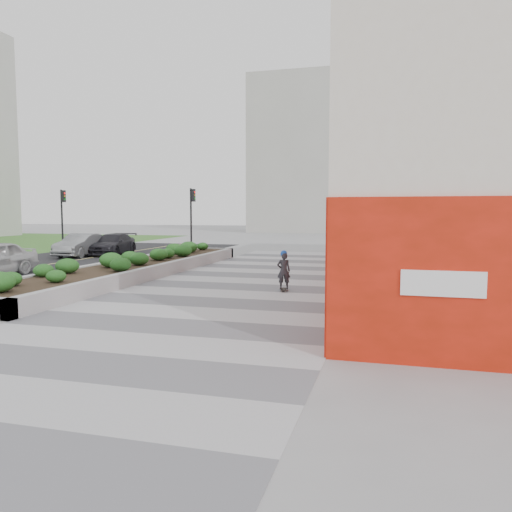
# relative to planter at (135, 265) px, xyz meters

# --- Properties ---
(ground) EXTENTS (160.00, 160.00, 0.00)m
(ground) POSITION_rel_planter_xyz_m (5.50, -7.00, -0.42)
(ground) COLOR gray
(ground) RESTS_ON ground
(walkway) EXTENTS (8.00, 36.00, 0.01)m
(walkway) POSITION_rel_planter_xyz_m (5.50, -4.00, -0.41)
(walkway) COLOR #A8A8AD
(walkway) RESTS_ON ground
(building) EXTENTS (6.04, 24.08, 8.00)m
(building) POSITION_rel_planter_xyz_m (12.48, 1.98, 3.56)
(building) COLOR beige
(building) RESTS_ON ground
(planter) EXTENTS (3.00, 18.00, 0.90)m
(planter) POSITION_rel_planter_xyz_m (0.00, 0.00, 0.00)
(planter) COLOR #9E9EA0
(planter) RESTS_ON ground
(street) EXTENTS (10.00, 40.00, 0.00)m
(street) POSITION_rel_planter_xyz_m (-6.50, 0.00, -0.42)
(street) COLOR black
(street) RESTS_ON ground
(traffic_signal_near) EXTENTS (0.33, 0.28, 4.20)m
(traffic_signal_near) POSITION_rel_planter_xyz_m (-1.73, 10.50, 2.34)
(traffic_signal_near) COLOR black
(traffic_signal_near) RESTS_ON ground
(traffic_signal_far) EXTENTS (0.33, 0.28, 4.20)m
(traffic_signal_far) POSITION_rel_planter_xyz_m (-10.93, 10.00, 2.34)
(traffic_signal_far) COLOR black
(traffic_signal_far) RESTS_ON ground
(distant_bldg_north_l) EXTENTS (16.00, 12.00, 20.00)m
(distant_bldg_north_l) POSITION_rel_planter_xyz_m (0.50, 48.00, 9.58)
(distant_bldg_north_l) COLOR #ADAAA3
(distant_bldg_north_l) RESTS_ON ground
(distant_bldg_north_r) EXTENTS (14.00, 10.00, 24.00)m
(distant_bldg_north_r) POSITION_rel_planter_xyz_m (20.50, 53.00, 11.58)
(distant_bldg_north_r) COLOR #ADAAA3
(distant_bldg_north_r) RESTS_ON ground
(manhole_cover) EXTENTS (0.44, 0.44, 0.01)m
(manhole_cover) POSITION_rel_planter_xyz_m (6.00, -4.00, -0.42)
(manhole_cover) COLOR #595654
(manhole_cover) RESTS_ON ground
(skateboarder) EXTENTS (0.53, 0.75, 1.42)m
(skateboarder) POSITION_rel_planter_xyz_m (7.07, -2.53, 0.30)
(skateboarder) COLOR beige
(skateboarder) RESTS_ON ground
(car_silver) EXTENTS (1.88, 4.37, 1.40)m
(car_silver) POSITION_rel_planter_xyz_m (-7.65, 7.20, 0.28)
(car_silver) COLOR gray
(car_silver) RESTS_ON ground
(car_dark) EXTENTS (2.47, 4.76, 1.32)m
(car_dark) POSITION_rel_planter_xyz_m (-6.53, 8.92, 0.24)
(car_dark) COLOR black
(car_dark) RESTS_ON ground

